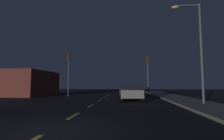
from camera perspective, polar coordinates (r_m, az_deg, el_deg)
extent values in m
plane|color=black|center=(12.54, -6.62, -11.57)|extent=(80.00, 80.00, 0.00)
cube|color=gray|center=(13.28, 27.63, -10.35)|extent=(3.00, 40.00, 0.15)
cube|color=#EACC4C|center=(8.31, -12.87, -14.89)|extent=(0.16, 1.60, 0.01)
cube|color=#EACC4C|center=(11.95, -7.20, -11.87)|extent=(0.16, 1.60, 0.01)
cube|color=#EACC4C|center=(15.67, -4.25, -10.23)|extent=(0.16, 1.60, 0.01)
cube|color=#EACC4C|center=(19.42, -2.45, -9.20)|extent=(0.16, 1.60, 0.01)
cube|color=#EACC4C|center=(23.18, -1.24, -8.50)|extent=(0.16, 1.60, 0.01)
cylinder|color=#4C4C51|center=(22.13, -14.52, -1.53)|extent=(0.14, 0.14, 5.41)
cube|color=black|center=(22.37, -14.39, 4.25)|extent=(0.32, 0.24, 0.90)
sphere|color=red|center=(22.27, -14.51, 5.07)|extent=(0.20, 0.20, 0.20)
sphere|color=#3F2D0C|center=(22.23, -14.53, 4.31)|extent=(0.20, 0.20, 0.20)
sphere|color=#0C3319|center=(22.18, -14.55, 3.55)|extent=(0.20, 0.20, 0.20)
cylinder|color=#4C4C51|center=(21.03, 12.08, -2.05)|extent=(0.14, 0.14, 4.94)
cube|color=#382D0C|center=(21.23, 11.98, 3.40)|extent=(0.32, 0.24, 0.90)
sphere|color=red|center=(21.11, 12.02, 4.27)|extent=(0.20, 0.20, 0.20)
sphere|color=#3F2D0C|center=(21.07, 12.04, 3.46)|extent=(0.20, 0.20, 0.20)
sphere|color=#0C3319|center=(21.03, 12.05, 2.66)|extent=(0.20, 0.20, 0.20)
cube|color=gray|center=(15.74, 6.21, -7.80)|extent=(2.16, 3.98, 0.68)
cube|color=black|center=(15.53, 6.26, -5.62)|extent=(1.78, 1.85, 0.53)
cylinder|color=black|center=(17.08, 2.80, -8.73)|extent=(0.27, 0.65, 0.64)
cylinder|color=black|center=(17.23, 8.73, -8.65)|extent=(0.27, 0.65, 0.64)
cylinder|color=black|center=(14.33, 3.21, -9.46)|extent=(0.27, 0.65, 0.64)
cylinder|color=black|center=(14.52, 10.26, -9.34)|extent=(0.27, 0.65, 0.64)
cylinder|color=#4C4C51|center=(13.59, 28.04, 4.99)|extent=(0.18, 0.18, 7.32)
cube|color=#4C4C51|center=(14.31, 24.10, 19.29)|extent=(1.71, 0.10, 0.10)
ellipsoid|color=#F2D88C|center=(14.02, 20.62, 19.24)|extent=(0.56, 0.36, 0.24)
cube|color=maroon|center=(25.13, -25.87, -4.05)|extent=(4.72, 7.91, 3.24)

